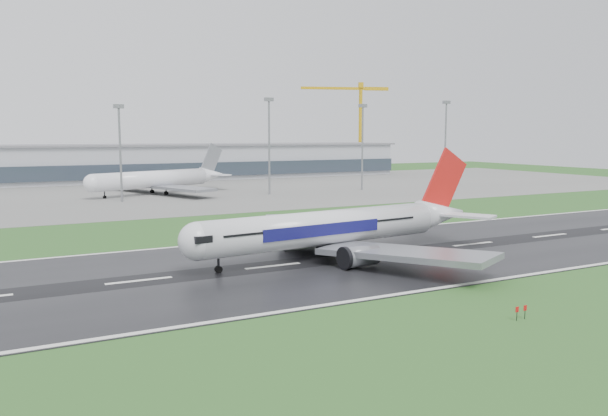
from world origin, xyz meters
TOP-DOWN VIEW (x-y plane):
  - ground at (0.00, 0.00)m, footprint 520.00×520.00m
  - runway at (0.00, 0.00)m, footprint 400.00×45.00m
  - apron at (0.00, 125.00)m, footprint 400.00×130.00m
  - terminal at (0.00, 185.00)m, footprint 240.00×36.00m
  - main_airliner at (-6.52, 1.89)m, footprint 61.92×59.54m
  - parked_airliner at (-9.49, 118.47)m, footprint 70.07×67.88m
  - tower_crane at (122.83, 200.00)m, footprint 47.55×17.66m
  - floodmast_2 at (-24.47, 100.00)m, footprint 0.64×0.64m
  - floodmast_3 at (23.50, 100.00)m, footprint 0.64×0.64m
  - floodmast_4 at (60.08, 100.00)m, footprint 0.64×0.64m
  - floodmast_5 at (98.20, 100.00)m, footprint 0.64×0.64m

SIDE VIEW (x-z plane):
  - ground at x=0.00m, z-range 0.00..0.00m
  - apron at x=0.00m, z-range 0.00..0.08m
  - runway at x=0.00m, z-range 0.00..0.10m
  - terminal at x=0.00m, z-range 0.00..15.00m
  - parked_airliner at x=-9.49m, z-range 0.08..16.29m
  - main_airliner at x=-6.52m, z-range 0.10..16.77m
  - floodmast_2 at x=-24.47m, z-range 0.00..27.57m
  - floodmast_4 at x=60.08m, z-range 0.00..29.60m
  - floodmast_3 at x=23.50m, z-range 0.00..30.84m
  - floodmast_5 at x=98.20m, z-range 0.00..31.76m
  - tower_crane at x=122.83m, z-range 0.00..48.14m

